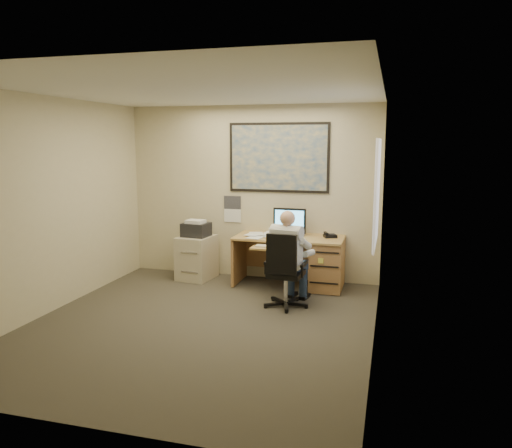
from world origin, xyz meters
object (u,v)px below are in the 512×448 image
(desk, at_px, (311,258))
(person, at_px, (287,259))
(filing_cabinet, at_px, (197,253))
(office_chair, at_px, (285,286))

(desk, xyz_separation_m, person, (-0.17, -0.94, 0.19))
(desk, relative_size, filing_cabinet, 1.70)
(filing_cabinet, relative_size, person, 0.74)
(filing_cabinet, bearing_deg, person, -22.71)
(filing_cabinet, bearing_deg, office_chair, -24.66)
(office_chair, xyz_separation_m, person, (-0.00, 0.08, 0.34))
(desk, bearing_deg, person, -100.33)
(desk, distance_m, filing_cabinet, 1.81)
(person, bearing_deg, office_chair, -75.22)
(filing_cabinet, relative_size, office_chair, 0.94)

